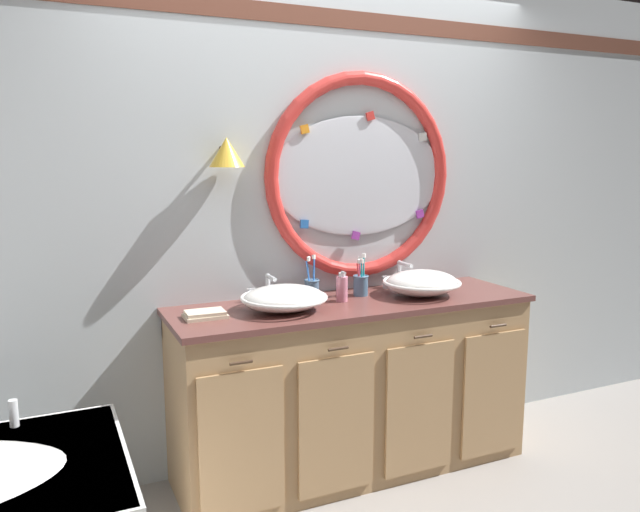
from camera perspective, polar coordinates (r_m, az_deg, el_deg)
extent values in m
plane|color=gray|center=(3.25, 4.88, -20.93)|extent=(14.00, 14.00, 0.00)
cube|color=silver|center=(3.35, 0.23, 3.58)|extent=(6.40, 0.08, 2.60)
cube|color=brown|center=(3.36, 0.58, 21.08)|extent=(6.27, 0.01, 0.09)
ellipsoid|color=silver|center=(3.37, 3.75, 7.32)|extent=(1.03, 0.02, 0.64)
torus|color=red|center=(3.37, 3.79, 7.31)|extent=(1.10, 0.07, 1.10)
cube|color=orange|center=(3.63, 11.06, 7.09)|extent=(0.05, 0.01, 0.05)
cube|color=silver|center=(3.56, 9.44, 10.75)|extent=(0.05, 0.01, 0.05)
cube|color=red|center=(3.39, 4.64, 12.70)|extent=(0.05, 0.01, 0.05)
cube|color=orange|center=(3.22, -1.42, 11.57)|extent=(0.05, 0.01, 0.05)
cube|color=red|center=(3.15, -4.43, 6.68)|extent=(0.05, 0.01, 0.05)
cube|color=#2866B7|center=(3.23, -1.45, 2.95)|extent=(0.05, 0.01, 0.05)
cube|color=purple|center=(3.37, 3.31, 1.89)|extent=(0.05, 0.01, 0.05)
cube|color=purple|center=(3.57, 9.16, 3.83)|extent=(0.05, 0.01, 0.05)
cylinder|color=#4C3823|center=(3.06, -8.84, 9.79)|extent=(0.02, 0.09, 0.02)
cone|color=gold|center=(3.01, -8.57, 9.43)|extent=(0.17, 0.17, 0.14)
cube|color=tan|center=(3.29, 3.02, -12.05)|extent=(1.83, 0.54, 0.87)
cube|color=brown|center=(3.16, 3.09, -4.42)|extent=(1.87, 0.58, 0.03)
cube|color=brown|center=(3.40, 1.05, -4.70)|extent=(1.83, 0.02, 0.11)
cube|color=tan|center=(2.84, -7.17, -16.80)|extent=(0.38, 0.02, 0.66)
cylinder|color=#422D1E|center=(2.68, -7.25, -9.70)|extent=(0.10, 0.01, 0.01)
cube|color=tan|center=(2.99, 1.55, -15.30)|extent=(0.38, 0.02, 0.66)
cylinder|color=#422D1E|center=(2.84, 1.69, -8.51)|extent=(0.10, 0.01, 0.01)
cube|color=tan|center=(3.20, 9.15, -13.70)|extent=(0.38, 0.02, 0.66)
cylinder|color=#422D1E|center=(3.06, 9.46, -7.31)|extent=(0.10, 0.01, 0.01)
cube|color=tan|center=(3.46, 15.63, -12.13)|extent=(0.38, 0.02, 0.66)
cylinder|color=#422D1E|center=(3.33, 16.05, -6.18)|extent=(0.10, 0.01, 0.01)
cylinder|color=silver|center=(2.81, -26.32, -12.82)|extent=(0.04, 0.04, 0.11)
ellipsoid|color=white|center=(2.96, -3.33, -3.88)|extent=(0.40, 0.33, 0.12)
torus|color=white|center=(2.96, -3.33, -3.82)|extent=(0.42, 0.42, 0.02)
cylinder|color=silver|center=(2.96, -3.33, -3.82)|extent=(0.03, 0.03, 0.01)
ellipsoid|color=white|center=(3.31, 9.32, -2.45)|extent=(0.39, 0.34, 0.13)
torus|color=white|center=(3.31, 9.32, -2.40)|extent=(0.41, 0.41, 0.02)
cylinder|color=silver|center=(3.31, 9.32, -2.40)|extent=(0.03, 0.03, 0.01)
cylinder|color=silver|center=(3.17, -4.79, -3.90)|extent=(0.05, 0.05, 0.02)
cylinder|color=silver|center=(3.16, -4.81, -2.79)|extent=(0.02, 0.02, 0.11)
sphere|color=silver|center=(3.15, -4.82, -1.84)|extent=(0.03, 0.03, 0.03)
cylinder|color=silver|center=(3.10, -4.51, -2.00)|extent=(0.02, 0.10, 0.02)
cylinder|color=silver|center=(3.14, -6.28, -3.69)|extent=(0.04, 0.04, 0.06)
cylinder|color=silver|center=(3.20, -3.33, -3.41)|extent=(0.04, 0.04, 0.06)
cube|color=silver|center=(3.14, -6.29, -3.08)|extent=(0.05, 0.01, 0.01)
cube|color=silver|center=(3.19, -3.34, -2.82)|extent=(0.05, 0.01, 0.01)
cylinder|color=silver|center=(3.51, 7.25, -2.67)|extent=(0.05, 0.05, 0.02)
cylinder|color=silver|center=(3.49, 7.28, -1.56)|extent=(0.02, 0.02, 0.12)
sphere|color=silver|center=(3.48, 7.30, -0.61)|extent=(0.03, 0.03, 0.03)
cylinder|color=silver|center=(3.43, 7.84, -0.77)|extent=(0.02, 0.12, 0.02)
cylinder|color=silver|center=(3.46, 6.10, -2.47)|extent=(0.04, 0.04, 0.06)
cylinder|color=silver|center=(3.54, 8.39, -2.23)|extent=(0.04, 0.04, 0.06)
cube|color=silver|center=(3.45, 6.11, -1.92)|extent=(0.05, 0.01, 0.01)
cube|color=silver|center=(3.54, 8.40, -1.69)|extent=(0.05, 0.01, 0.01)
cylinder|color=slate|center=(3.24, -0.76, -2.99)|extent=(0.07, 0.07, 0.09)
torus|color=slate|center=(3.23, -0.76, -2.25)|extent=(0.08, 0.08, 0.01)
cylinder|color=blue|center=(3.23, -0.57, -1.90)|extent=(0.03, 0.04, 0.19)
cube|color=white|center=(3.21, -0.57, -0.08)|extent=(0.02, 0.02, 0.03)
cylinder|color=blue|center=(3.22, -1.05, -2.03)|extent=(0.02, 0.03, 0.18)
cube|color=white|center=(3.20, -1.05, -0.26)|extent=(0.02, 0.02, 0.03)
cylinder|color=slate|center=(3.27, 3.76, -2.75)|extent=(0.08, 0.08, 0.10)
torus|color=slate|center=(3.26, 3.77, -1.87)|extent=(0.08, 0.08, 0.01)
cylinder|color=#19ADB2|center=(3.27, 4.03, -1.77)|extent=(0.01, 0.02, 0.19)
cube|color=white|center=(3.25, 4.05, 0.04)|extent=(0.02, 0.02, 0.02)
cylinder|color=pink|center=(3.27, 3.62, -1.93)|extent=(0.01, 0.02, 0.17)
cube|color=white|center=(3.26, 3.64, -0.28)|extent=(0.02, 0.02, 0.02)
cylinder|color=#E0383D|center=(3.26, 3.60, -2.06)|extent=(0.03, 0.02, 0.16)
cube|color=white|center=(3.24, 3.61, -0.48)|extent=(0.02, 0.02, 0.02)
cylinder|color=#19ADB2|center=(3.24, 3.86, -2.08)|extent=(0.02, 0.01, 0.16)
cube|color=white|center=(3.23, 3.88, -0.47)|extent=(0.02, 0.02, 0.02)
cylinder|color=pink|center=(3.13, 2.02, -3.05)|extent=(0.06, 0.06, 0.13)
cylinder|color=silver|center=(3.12, 2.03, -1.73)|extent=(0.04, 0.04, 0.02)
cylinder|color=silver|center=(3.10, 2.18, -1.53)|extent=(0.01, 0.04, 0.01)
cube|color=beige|center=(2.88, -10.50, -5.45)|extent=(0.19, 0.13, 0.02)
cube|color=beige|center=(2.88, -10.51, -5.14)|extent=(0.18, 0.12, 0.02)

